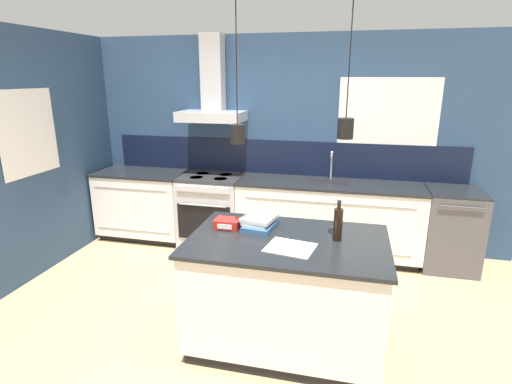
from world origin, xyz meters
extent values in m
plane|color=tan|center=(0.00, 0.00, 0.00)|extent=(16.00, 16.00, 0.00)
cube|color=navy|center=(0.00, 2.03, 1.30)|extent=(5.60, 0.06, 2.60)
cube|color=black|center=(0.00, 1.99, 1.12)|extent=(4.42, 0.02, 0.43)
cube|color=white|center=(1.25, 1.99, 1.62)|extent=(1.12, 0.01, 0.96)
cube|color=black|center=(1.25, 1.99, 1.62)|extent=(1.04, 0.01, 0.88)
cube|color=#B5B5BA|center=(-0.82, 1.77, 1.64)|extent=(0.80, 0.46, 0.12)
cube|color=#B5B5BA|center=(-0.82, 1.86, 2.15)|extent=(0.26, 0.20, 0.90)
cylinder|color=black|center=(0.04, -0.11, 2.19)|extent=(0.01, 0.01, 0.83)
cylinder|color=black|center=(0.04, -0.11, 1.70)|extent=(0.11, 0.11, 0.14)
sphere|color=#F9D18C|center=(0.04, -0.11, 1.70)|extent=(0.06, 0.06, 0.06)
cylinder|color=black|center=(0.81, -0.09, 2.22)|extent=(0.01, 0.01, 0.76)
cylinder|color=black|center=(0.81, -0.09, 1.77)|extent=(0.11, 0.11, 0.14)
sphere|color=#F9D18C|center=(0.81, -0.09, 1.77)|extent=(0.06, 0.06, 0.06)
cube|color=navy|center=(-2.43, 0.70, 1.30)|extent=(0.06, 3.80, 2.60)
cube|color=white|center=(-2.39, 0.55, 1.55)|extent=(0.01, 0.76, 0.88)
cube|color=black|center=(-2.39, 0.55, 1.55)|extent=(0.01, 0.68, 0.80)
cube|color=black|center=(-1.79, 1.72, 0.04)|extent=(1.11, 0.56, 0.09)
cube|color=white|center=(-1.79, 1.69, 0.48)|extent=(1.14, 0.62, 0.79)
cube|color=gray|center=(-1.79, 1.38, 0.76)|extent=(1.01, 0.01, 0.01)
cube|color=gray|center=(-1.79, 1.38, 0.21)|extent=(1.01, 0.01, 0.01)
cube|color=black|center=(-1.79, 1.69, 0.90)|extent=(1.17, 0.64, 0.03)
cube|color=black|center=(0.64, 1.72, 0.04)|extent=(2.07, 0.56, 0.09)
cube|color=white|center=(0.64, 1.69, 0.48)|extent=(2.14, 0.62, 0.79)
cube|color=gray|center=(0.64, 1.38, 0.76)|extent=(1.88, 0.01, 0.01)
cube|color=gray|center=(0.64, 1.38, 0.21)|extent=(1.88, 0.01, 0.01)
cube|color=black|center=(0.64, 1.69, 0.90)|extent=(2.16, 0.64, 0.03)
cube|color=#262628|center=(0.64, 1.74, 0.91)|extent=(0.48, 0.34, 0.01)
cylinder|color=#B5B5BA|center=(0.64, 1.87, 1.07)|extent=(0.02, 0.02, 0.33)
sphere|color=#B5B5BA|center=(0.64, 1.87, 1.24)|extent=(0.03, 0.03, 0.03)
cylinder|color=#B5B5BA|center=(0.64, 1.81, 1.22)|extent=(0.02, 0.12, 0.02)
cube|color=#B5B5BA|center=(-0.82, 1.69, 0.43)|extent=(0.78, 0.62, 0.87)
cube|color=black|center=(-0.82, 1.37, 0.40)|extent=(0.67, 0.02, 0.44)
cylinder|color=#B5B5BA|center=(-0.82, 1.35, 0.63)|extent=(0.58, 0.02, 0.02)
cube|color=#B5B5BA|center=(-0.82, 1.37, 0.82)|extent=(0.67, 0.02, 0.07)
cube|color=#2D2D30|center=(-0.82, 1.69, 0.89)|extent=(0.78, 0.60, 0.04)
cylinder|color=black|center=(-0.98, 1.80, 0.91)|extent=(0.17, 0.17, 0.00)
cylinder|color=black|center=(-0.67, 1.80, 0.91)|extent=(0.17, 0.17, 0.00)
cylinder|color=black|center=(-0.98, 1.58, 0.91)|extent=(0.17, 0.17, 0.00)
cylinder|color=black|center=(-0.67, 1.58, 0.91)|extent=(0.17, 0.17, 0.00)
cube|color=#4C4C51|center=(2.01, 1.69, 0.45)|extent=(0.59, 0.62, 0.89)
cube|color=black|center=(2.01, 1.69, 0.90)|extent=(0.59, 0.62, 0.02)
cylinder|color=#4C4C51|center=(2.01, 1.36, 0.82)|extent=(0.44, 0.02, 0.02)
cube|color=black|center=(0.43, -0.09, 0.04)|extent=(1.41, 0.90, 0.09)
cube|color=white|center=(0.43, -0.09, 0.48)|extent=(1.47, 0.93, 0.79)
cube|color=black|center=(0.43, -0.09, 0.90)|extent=(1.52, 0.98, 0.03)
cylinder|color=black|center=(0.80, -0.02, 1.04)|extent=(0.07, 0.07, 0.25)
cylinder|color=black|center=(0.80, -0.02, 1.19)|extent=(0.03, 0.03, 0.06)
cylinder|color=#262628|center=(0.80, -0.02, 1.22)|extent=(0.03, 0.03, 0.01)
cube|color=#335684|center=(0.17, 0.08, 0.93)|extent=(0.27, 0.34, 0.04)
cube|color=silver|center=(0.16, 0.10, 0.97)|extent=(0.26, 0.30, 0.03)
cube|color=silver|center=(0.16, 0.10, 1.00)|extent=(0.29, 0.30, 0.03)
cube|color=red|center=(-0.09, 0.03, 0.95)|extent=(0.20, 0.15, 0.08)
cube|color=white|center=(-0.09, -0.05, 0.95)|extent=(0.12, 0.01, 0.04)
cube|color=silver|center=(0.47, -0.25, 0.91)|extent=(0.38, 0.34, 0.01)
camera|label=1|loc=(0.85, -2.90, 2.11)|focal=28.00mm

